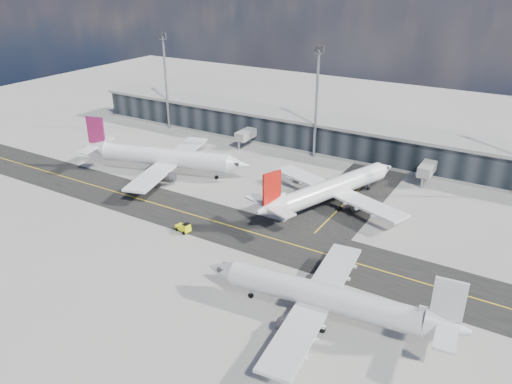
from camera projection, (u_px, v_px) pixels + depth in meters
ground at (208, 231)px, 96.25m from camera, size 300.00×300.00×0.00m
taxiway_lanes at (254, 214)px, 102.77m from camera, size 180.00×63.00×0.03m
terminal_concourse at (325, 135)px, 137.33m from camera, size 152.00×19.80×8.80m
floodlight_masts at (317, 99)px, 127.17m from camera, size 102.50×0.70×28.90m
airliner_af at (163, 157)px, 121.22m from camera, size 42.99×37.00×12.91m
airliner_redtail at (331, 189)px, 104.82m from camera, size 33.72×39.02×11.93m
airliner_near at (327, 298)px, 70.73m from camera, size 38.45×32.84×11.38m
baggage_tug at (184, 228)px, 95.47m from camera, size 3.41×2.17×1.99m
service_van at (304, 177)px, 119.05m from camera, size 4.70×6.18×1.56m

